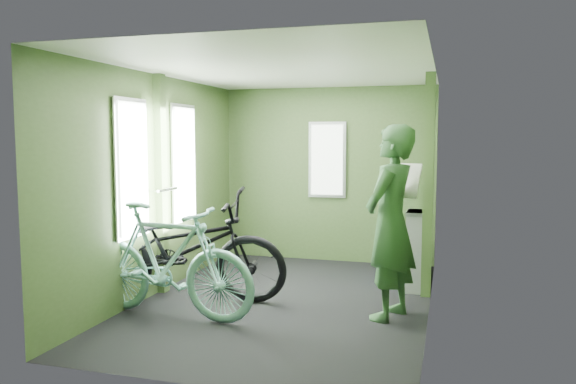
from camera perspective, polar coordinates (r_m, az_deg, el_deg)
name	(u,v)px	position (r m, az deg, el deg)	size (l,w,h in m)	color
room	(283,159)	(5.56, -0.54, 3.40)	(4.00, 4.02, 2.31)	black
bicycle_black	(183,301)	(5.85, -10.58, -10.87)	(0.74, 2.11, 1.11)	black
bicycle_mint	(167,317)	(5.39, -12.15, -12.34)	(0.50, 1.77, 1.06)	#7EC1B8
passenger	(390,222)	(5.15, 10.37, -3.05)	(0.61, 0.78, 1.76)	#2E542E
waste_box	(419,251)	(6.21, 13.13, -5.85)	(0.25, 0.36, 0.86)	slate
bench_seat	(410,257)	(6.70, 12.31, -6.48)	(0.54, 0.88, 0.89)	navy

